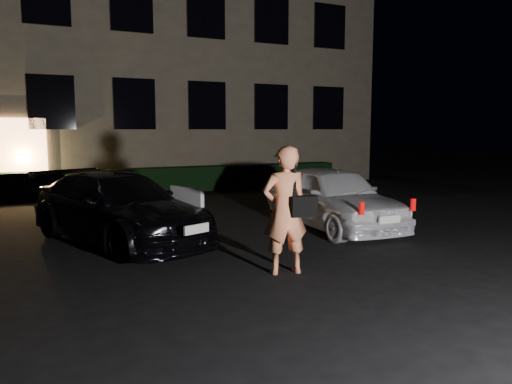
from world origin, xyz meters
name	(u,v)px	position (x,y,z in m)	size (l,w,h in m)	color
ground	(299,275)	(0.00, 0.00, 0.00)	(80.00, 80.00, 0.00)	black
building	(111,33)	(0.00, 14.99, 6.00)	(20.00, 8.11, 12.00)	brown
hedge	(140,181)	(0.00, 10.50, 0.42)	(15.00, 0.70, 0.85)	black
sedan	(119,208)	(-1.96, 3.46, 0.66)	(3.30, 4.91, 1.32)	black
hatch	(333,197)	(2.49, 2.79, 0.69)	(1.83, 4.11, 1.37)	white
man	(285,210)	(-0.12, 0.20, 0.96)	(0.80, 0.56, 1.91)	#F98C5C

